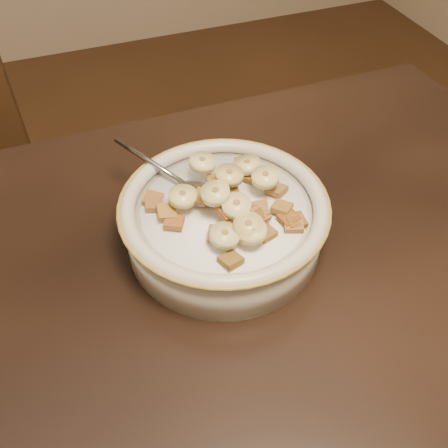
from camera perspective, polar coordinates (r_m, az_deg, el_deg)
name	(u,v)px	position (r m, az deg, el deg)	size (l,w,h in m)	color
cereal_bowl	(224,226)	(0.58, 0.00, -0.21)	(0.23, 0.23, 0.05)	silver
milk	(224,209)	(0.56, 0.00, 1.71)	(0.19, 0.19, 0.00)	white
spoon	(199,193)	(0.57, -2.92, 3.54)	(0.04, 0.05, 0.01)	gray
cereal_square_0	(154,204)	(0.56, -8.02, 2.28)	(0.02, 0.02, 0.01)	brown
cereal_square_1	(202,197)	(0.55, -2.55, 3.12)	(0.02, 0.02, 0.01)	brown
cereal_square_2	(216,180)	(0.57, -0.88, 5.07)	(0.02, 0.02, 0.01)	olive
cereal_square_3	(174,222)	(0.53, -5.73, 0.21)	(0.02, 0.02, 0.01)	#95552B
cereal_square_4	(166,212)	(0.54, -6.59, 1.37)	(0.02, 0.02, 0.01)	#9A6633
cereal_square_5	(289,218)	(0.54, 7.47, 0.64)	(0.02, 0.02, 0.01)	brown
cereal_square_6	(244,163)	(0.60, 2.35, 6.93)	(0.02, 0.02, 0.01)	#9B5F23
cereal_square_7	(231,260)	(0.50, 0.77, -4.09)	(0.02, 0.02, 0.01)	brown
cereal_square_8	(282,207)	(0.55, 6.62, 1.90)	(0.02, 0.02, 0.01)	#916021
cereal_square_9	(228,188)	(0.55, 0.50, 4.17)	(0.02, 0.02, 0.01)	brown
cereal_square_10	(153,199)	(0.57, -8.13, 2.86)	(0.02, 0.02, 0.01)	brown
cereal_square_11	(218,233)	(0.51, -0.72, -1.09)	(0.02, 0.02, 0.01)	brown
cereal_square_12	(228,212)	(0.53, 0.43, 1.44)	(0.02, 0.02, 0.01)	brown
cereal_square_13	(259,209)	(0.54, 4.07, 1.69)	(0.02, 0.02, 0.01)	#9D6836
cereal_square_14	(276,189)	(0.57, 6.01, 3.96)	(0.02, 0.02, 0.01)	brown
cereal_square_15	(294,224)	(0.54, 7.98, 0.03)	(0.02, 0.02, 0.01)	brown
cereal_square_16	(265,232)	(0.52, 4.68, -0.95)	(0.02, 0.02, 0.01)	brown
cereal_square_17	(296,221)	(0.54, 8.21, 0.39)	(0.02, 0.02, 0.01)	brown
cereal_square_18	(259,215)	(0.53, 4.00, 1.01)	(0.02, 0.02, 0.01)	brown
cereal_square_19	(254,213)	(0.53, 3.40, 1.28)	(0.02, 0.02, 0.01)	brown
cereal_square_20	(251,175)	(0.59, 3.13, 5.59)	(0.02, 0.02, 0.01)	brown
banana_slice_0	(225,235)	(0.50, 0.09, -1.31)	(0.03, 0.03, 0.01)	#C7BF85
banana_slice_1	(215,193)	(0.52, -0.99, 3.54)	(0.03, 0.03, 0.01)	#D5C874
banana_slice_2	(203,162)	(0.58, -2.46, 7.06)	(0.03, 0.03, 0.01)	beige
banana_slice_3	(183,196)	(0.54, -4.74, 3.17)	(0.03, 0.03, 0.01)	#FFE290
banana_slice_4	(252,231)	(0.50, 3.19, -0.85)	(0.03, 0.03, 0.01)	#E3C77F
banana_slice_5	(229,175)	(0.54, 0.61, 5.62)	(0.03, 0.03, 0.01)	tan
banana_slice_6	(247,165)	(0.59, 2.65, 6.79)	(0.03, 0.03, 0.01)	beige
banana_slice_7	(248,226)	(0.51, 2.81, -0.23)	(0.03, 0.03, 0.01)	#D3B672
banana_slice_8	(265,177)	(0.56, 4.74, 5.36)	(0.03, 0.03, 0.01)	#E4D777
banana_slice_9	(236,206)	(0.52, 1.44, 2.09)	(0.03, 0.03, 0.01)	#FBE693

